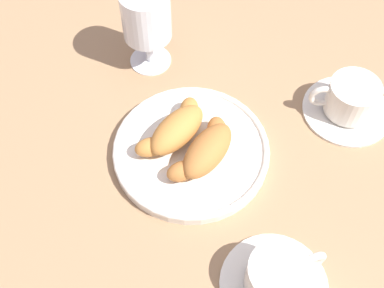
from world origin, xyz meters
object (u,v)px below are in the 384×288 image
Objects in this scene: pastry_plate at (192,152)px; coffee_cup_near at (350,101)px; croissant_large at (205,150)px; croissant_small at (175,129)px; juice_glass_left at (146,19)px; coffee_cup_far at (277,279)px.

pastry_plate is 0.25m from coffee_cup_near.
croissant_large is 0.06m from croissant_small.
pastry_plate is at bearing 110.64° from croissant_large.
croissant_large is (0.01, -0.02, 0.03)m from pastry_plate.
juice_glass_left reaches higher than coffee_cup_near.
juice_glass_left is at bearing 75.93° from croissant_small.
pastry_plate is 1.67× the size of coffee_cup_near.
juice_glass_left is at bearing 131.65° from coffee_cup_near.
croissant_small is 0.94× the size of coffee_cup_near.
pastry_plate is 0.04m from croissant_large.
juice_glass_left reaches higher than pastry_plate.
coffee_cup_far is at bearing -94.82° from juice_glass_left.
croissant_small is 0.94× the size of coffee_cup_far.
croissant_large is 0.23m from juice_glass_left.
croissant_small is 0.25m from coffee_cup_far.
juice_glass_left is at bearing 85.18° from coffee_cup_far.
croissant_large reaches higher than pastry_plate.
coffee_cup_near is 0.30m from coffee_cup_far.
croissant_small is (-0.01, 0.03, 0.03)m from pastry_plate.
coffee_cup_near is at bearing 34.34° from coffee_cup_far.
coffee_cup_near is (0.24, -0.02, -0.01)m from croissant_large.
pastry_plate is at bearing 169.31° from coffee_cup_near.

